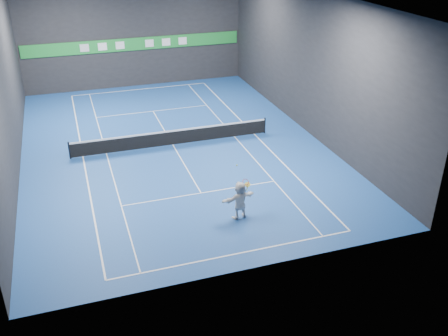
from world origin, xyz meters
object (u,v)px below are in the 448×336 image
object	(u,v)px
tennis_ball	(237,165)
tennis_racket	(246,183)
tennis_net	(173,137)
player	(240,200)

from	to	relation	value
tennis_ball	tennis_racket	size ratio (longest dim) A/B	0.12
tennis_net	tennis_racket	bearing A→B (deg)	-81.22
player	tennis_net	size ratio (longest dim) A/B	0.15
tennis_net	tennis_racket	xyz separation A→B (m)	(1.41, -9.16, 1.24)
player	tennis_racket	bearing A→B (deg)	175.84
tennis_ball	tennis_net	bearing A→B (deg)	96.07
player	tennis_ball	bearing A→B (deg)	-53.52
player	tennis_net	distance (m)	9.29
tennis_net	tennis_ball	bearing A→B (deg)	-83.93
player	tennis_ball	world-z (taller)	tennis_ball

